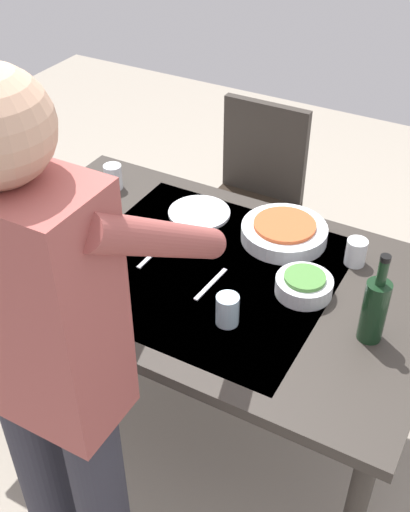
# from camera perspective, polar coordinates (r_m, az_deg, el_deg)

# --- Properties ---
(ground_plane) EXTENTS (6.00, 6.00, 0.00)m
(ground_plane) POSITION_cam_1_polar(r_m,az_deg,el_deg) (2.63, -0.00, -14.01)
(ground_plane) COLOR #9E9384
(dining_table) EXTENTS (1.52, 0.93, 0.75)m
(dining_table) POSITION_cam_1_polar(r_m,az_deg,el_deg) (2.14, -0.00, -2.65)
(dining_table) COLOR #332D28
(dining_table) RESTS_ON ground_plane
(chair_near) EXTENTS (0.40, 0.40, 0.91)m
(chair_near) POSITION_cam_1_polar(r_m,az_deg,el_deg) (2.92, 4.38, 5.85)
(chair_near) COLOR black
(chair_near) RESTS_ON ground_plane
(person_server) EXTENTS (0.42, 0.61, 1.69)m
(person_server) POSITION_cam_1_polar(r_m,az_deg,el_deg) (1.52, -13.56, -9.79)
(person_server) COLOR #2D2D38
(person_server) RESTS_ON ground_plane
(wine_bottle) EXTENTS (0.07, 0.07, 0.30)m
(wine_bottle) POSITION_cam_1_polar(r_m,az_deg,el_deg) (1.84, 15.00, -4.59)
(wine_bottle) COLOR black
(wine_bottle) RESTS_ON dining_table
(wine_glass_left) EXTENTS (0.07, 0.07, 0.15)m
(wine_glass_left) POSITION_cam_1_polar(r_m,az_deg,el_deg) (2.31, -9.89, 5.61)
(wine_glass_left) COLOR white
(wine_glass_left) RESTS_ON dining_table
(wine_glass_right) EXTENTS (0.07, 0.07, 0.15)m
(wine_glass_right) POSITION_cam_1_polar(r_m,az_deg,el_deg) (2.35, -14.04, 5.47)
(wine_glass_right) COLOR white
(wine_glass_right) RESTS_ON dining_table
(water_cup_near_left) EXTENTS (0.07, 0.07, 0.10)m
(water_cup_near_left) POSITION_cam_1_polar(r_m,az_deg,el_deg) (1.87, 2.03, -4.86)
(water_cup_near_left) COLOR silver
(water_cup_near_left) RESTS_ON dining_table
(water_cup_near_right) EXTENTS (0.07, 0.07, 0.10)m
(water_cup_near_right) POSITION_cam_1_polar(r_m,az_deg,el_deg) (2.51, -8.26, 7.06)
(water_cup_near_right) COLOR silver
(water_cup_near_right) RESTS_ON dining_table
(water_cup_far_left) EXTENTS (0.07, 0.07, 0.09)m
(water_cup_far_left) POSITION_cam_1_polar(r_m,az_deg,el_deg) (2.15, 13.42, 0.35)
(water_cup_far_left) COLOR silver
(water_cup_far_left) RESTS_ON dining_table
(serving_bowl_pasta) EXTENTS (0.30, 0.30, 0.07)m
(serving_bowl_pasta) POSITION_cam_1_polar(r_m,az_deg,el_deg) (2.22, 7.13, 2.19)
(serving_bowl_pasta) COLOR silver
(serving_bowl_pasta) RESTS_ON dining_table
(side_bowl_salad) EXTENTS (0.18, 0.18, 0.07)m
(side_bowl_salad) POSITION_cam_1_polar(r_m,az_deg,el_deg) (2.00, 8.89, -2.56)
(side_bowl_salad) COLOR silver
(side_bowl_salad) RESTS_ON dining_table
(dinner_plate_near) EXTENTS (0.23, 0.23, 0.01)m
(dinner_plate_near) POSITION_cam_1_polar(r_m,az_deg,el_deg) (2.35, -0.52, 3.91)
(dinner_plate_near) COLOR silver
(dinner_plate_near) RESTS_ON dining_table
(table_knife) EXTENTS (0.02, 0.20, 0.00)m
(table_knife) POSITION_cam_1_polar(r_m,az_deg,el_deg) (2.17, -4.53, 0.37)
(table_knife) COLOR silver
(table_knife) RESTS_ON dining_table
(table_fork) EXTENTS (0.03, 0.18, 0.00)m
(table_fork) POSITION_cam_1_polar(r_m,az_deg,el_deg) (2.03, 0.53, -2.54)
(table_fork) COLOR silver
(table_fork) RESTS_ON dining_table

